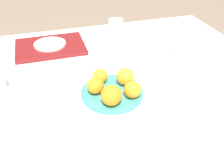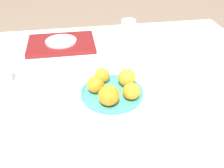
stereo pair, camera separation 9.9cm
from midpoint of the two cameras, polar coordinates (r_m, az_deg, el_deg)
The scene contains 14 objects.
ground_plane at distance 1.72m, azimuth 2.08°, elevation -16.93°, with size 12.00×12.00×0.00m, color #7A6651.
table at distance 1.45m, azimuth 2.38°, elevation -7.85°, with size 1.42×0.89×0.73m.
fruit_platter at distance 1.01m, azimuth 2.80°, elevation -1.98°, with size 0.24×0.24×0.02m.
orange_0 at distance 0.96m, azimuth 7.17°, elevation -1.66°, with size 0.06×0.06×0.06m.
orange_1 at distance 0.99m, azimuth -0.78°, elevation -0.22°, with size 0.07×0.07×0.07m.
orange_2 at distance 1.03m, azimuth 6.01°, elevation 1.31°, with size 0.07×0.07×0.07m.
orange_3 at distance 0.93m, azimuth 2.35°, elevation -2.59°, with size 0.08×0.08×0.08m.
orange_4 at distance 1.05m, azimuth 0.52°, elevation 1.83°, with size 0.06×0.06×0.06m.
serving_tray at distance 1.40m, azimuth -9.00°, elevation 8.60°, with size 0.34×0.25×0.02m.
side_plate at distance 1.39m, azimuth -9.06°, elevation 9.15°, with size 0.16×0.16×0.01m.
cup_0 at distance 1.41m, azimuth 11.15°, elevation 9.73°, with size 0.09×0.09×0.07m.
cup_1 at distance 1.13m, azimuth -20.91°, elevation 1.61°, with size 0.08×0.08×0.07m.
cup_2 at distance 1.53m, azimuth 5.52°, elevation 12.27°, with size 0.08×0.08×0.08m.
cup_3 at distance 1.29m, azimuth 18.55°, elevation 6.03°, with size 0.08×0.08×0.06m.
Camera 2 is at (-0.19, -1.06, 1.34)m, focal length 42.00 mm.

